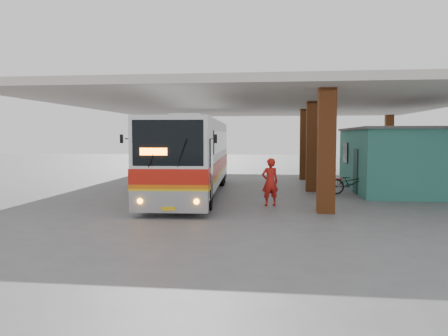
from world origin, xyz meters
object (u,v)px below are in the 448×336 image
red_chair (344,176)px  pedestrian (270,182)px  motorcycle (352,183)px  coach_bus (192,156)px

red_chair → pedestrian: bearing=-134.8°
motorcycle → red_chair: size_ratio=2.51×
pedestrian → red_chair: size_ratio=2.16×
red_chair → motorcycle: bearing=-114.2°
coach_bus → red_chair: bearing=33.3°
coach_bus → motorcycle: size_ratio=5.84×
coach_bus → red_chair: size_ratio=14.63×
motorcycle → pedestrian: 5.10m
motorcycle → pedestrian: bearing=148.4°
pedestrian → red_chair: (4.06, 8.71, -0.53)m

